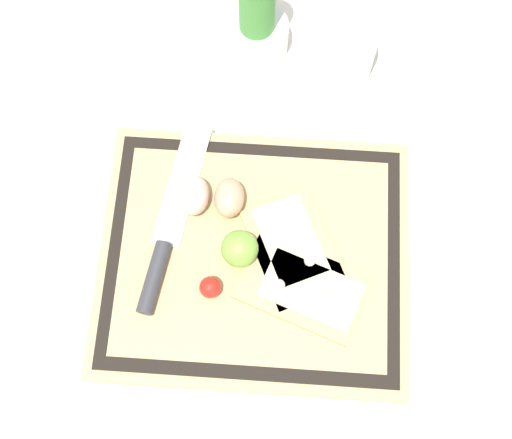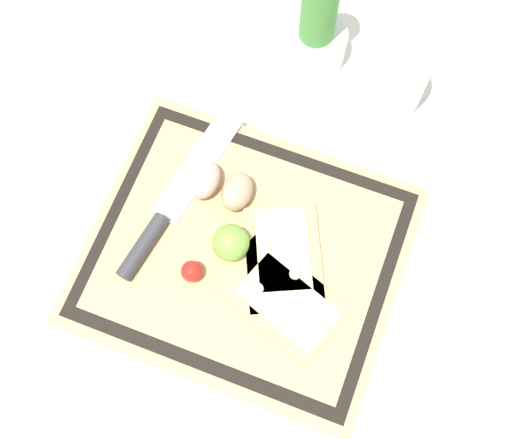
{
  "view_description": "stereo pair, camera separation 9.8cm",
  "coord_description": "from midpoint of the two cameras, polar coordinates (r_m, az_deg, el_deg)",
  "views": [
    {
      "loc": [
        0.02,
        -0.28,
        0.96
      ],
      "look_at": [
        0.0,
        0.05,
        0.04
      ],
      "focal_mm": 50.0,
      "sensor_mm": 36.0,
      "label": 1
    },
    {
      "loc": [
        0.12,
        -0.26,
        0.96
      ],
      "look_at": [
        0.0,
        0.05,
        0.04
      ],
      "focal_mm": 50.0,
      "sensor_mm": 36.0,
      "label": 2
    }
  ],
  "objects": [
    {
      "name": "pizza_slice_far",
      "position": [
        0.98,
        5.08,
        -3.35
      ],
      "size": [
        0.16,
        0.18,
        0.02
      ],
      "color": "tan",
      "rests_on": "cutting_board"
    },
    {
      "name": "ground_plane",
      "position": [
        1.0,
        1.84,
        -3.43
      ],
      "size": [
        6.0,
        6.0,
        0.0
      ],
      "primitive_type": "plane",
      "color": "silver"
    },
    {
      "name": "cherry_tomato_red",
      "position": [
        0.96,
        -2.28,
        -4.58
      ],
      "size": [
        0.03,
        0.03,
        0.03
      ],
      "primitive_type": "sphere",
      "color": "red",
      "rests_on": "cutting_board"
    },
    {
      "name": "egg_pink",
      "position": [
        0.99,
        -1.36,
        2.82
      ],
      "size": [
        0.04,
        0.06,
        0.04
      ],
      "primitive_type": "ellipsoid",
      "color": "beige",
      "rests_on": "cutting_board"
    },
    {
      "name": "lime",
      "position": [
        0.96,
        0.86,
        -2.26
      ],
      "size": [
        0.05,
        0.05,
        0.05
      ],
      "primitive_type": "sphere",
      "color": "#7FB742",
      "rests_on": "cutting_board"
    },
    {
      "name": "knife",
      "position": [
        0.99,
        -4.83,
        -0.41
      ],
      "size": [
        0.08,
        0.29,
        0.02
      ],
      "color": "silver",
      "rests_on": "cutting_board"
    },
    {
      "name": "egg_brown",
      "position": [
        0.99,
        1.27,
        1.87
      ],
      "size": [
        0.04,
        0.06,
        0.04
      ],
      "primitive_type": "ellipsoid",
      "color": "tan",
      "rests_on": "cutting_board"
    },
    {
      "name": "cutting_board",
      "position": [
        0.99,
        1.85,
        -3.27
      ],
      "size": [
        0.43,
        0.37,
        0.02
      ],
      "color": "tan",
      "rests_on": "ground_plane"
    },
    {
      "name": "herb_pot",
      "position": [
        1.08,
        7.55,
        14.71
      ],
      "size": [
        0.1,
        0.1,
        0.21
      ],
      "color": "white",
      "rests_on": "ground_plane"
    },
    {
      "name": "pizza_slice_near",
      "position": [
        0.96,
        4.98,
        -6.75
      ],
      "size": [
        0.19,
        0.15,
        0.02
      ],
      "color": "tan",
      "rests_on": "cutting_board"
    },
    {
      "name": "sauce_jar",
      "position": [
        1.09,
        13.55,
        10.39
      ],
      "size": [
        0.09,
        0.09,
        0.1
      ],
      "color": "silver",
      "rests_on": "ground_plane"
    }
  ]
}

